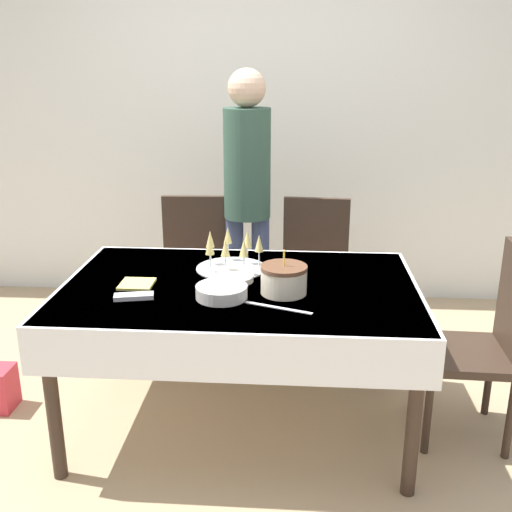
# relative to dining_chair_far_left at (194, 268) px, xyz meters

# --- Properties ---
(ground_plane) EXTENTS (12.00, 12.00, 0.00)m
(ground_plane) POSITION_rel_dining_chair_far_left_xyz_m (0.37, -0.85, -0.51)
(ground_plane) COLOR tan
(wall_back) EXTENTS (8.00, 0.05, 2.70)m
(wall_back) POSITION_rel_dining_chair_far_left_xyz_m (0.37, 0.94, 0.84)
(wall_back) COLOR silver
(wall_back) RESTS_ON ground_plane
(dining_table) EXTENTS (1.64, 1.06, 0.74)m
(dining_table) POSITION_rel_dining_chair_far_left_xyz_m (0.37, -0.85, 0.13)
(dining_table) COLOR white
(dining_table) RESTS_ON ground_plane
(dining_chair_far_left) EXTENTS (0.44, 0.44, 0.94)m
(dining_chair_far_left) POSITION_rel_dining_chair_far_left_xyz_m (0.00, 0.00, 0.00)
(dining_chair_far_left) COLOR #38281E
(dining_chair_far_left) RESTS_ON ground_plane
(dining_chair_far_right) EXTENTS (0.45, 0.45, 0.94)m
(dining_chair_far_right) POSITION_rel_dining_chair_far_left_xyz_m (0.73, -0.00, 0.00)
(dining_chair_far_right) COLOR #38281E
(dining_chair_far_right) RESTS_ON ground_plane
(dining_chair_right_end) EXTENTS (0.43, 0.43, 0.94)m
(dining_chair_right_end) POSITION_rel_dining_chair_far_left_xyz_m (1.50, -0.85, 0.00)
(dining_chair_right_end) COLOR #38281E
(dining_chair_right_end) RESTS_ON ground_plane
(birthday_cake) EXTENTS (0.21, 0.21, 0.20)m
(birthday_cake) POSITION_rel_dining_chair_far_left_xyz_m (0.57, -0.95, 0.29)
(birthday_cake) COLOR beige
(birthday_cake) RESTS_ON dining_table
(champagne_tray) EXTENTS (0.35, 0.35, 0.18)m
(champagne_tray) POSITION_rel_dining_chair_far_left_xyz_m (0.31, -0.64, 0.31)
(champagne_tray) COLOR silver
(champagne_tray) RESTS_ON dining_table
(plate_stack_main) EXTENTS (0.23, 0.23, 0.06)m
(plate_stack_main) POSITION_rel_dining_chair_far_left_xyz_m (0.30, -1.02, 0.26)
(plate_stack_main) COLOR silver
(plate_stack_main) RESTS_ON dining_table
(plate_stack_dessert) EXTENTS (0.18, 0.18, 0.03)m
(plate_stack_dessert) POSITION_rel_dining_chair_far_left_xyz_m (0.34, -0.81, 0.24)
(plate_stack_dessert) COLOR silver
(plate_stack_dessert) RESTS_ON dining_table
(cake_knife) EXTENTS (0.29, 0.12, 0.00)m
(cake_knife) POSITION_rel_dining_chair_far_left_xyz_m (0.55, -1.12, 0.23)
(cake_knife) COLOR silver
(cake_knife) RESTS_ON dining_table
(fork_pile) EXTENTS (0.18, 0.10, 0.02)m
(fork_pile) POSITION_rel_dining_chair_far_left_xyz_m (-0.08, -1.06, 0.24)
(fork_pile) COLOR silver
(fork_pile) RESTS_ON dining_table
(napkin_pile) EXTENTS (0.15, 0.15, 0.01)m
(napkin_pile) POSITION_rel_dining_chair_far_left_xyz_m (-0.11, -0.90, 0.24)
(napkin_pile) COLOR #E0D166
(napkin_pile) RESTS_ON dining_table
(person_standing) EXTENTS (0.28, 0.28, 1.69)m
(person_standing) POSITION_rel_dining_chair_far_left_xyz_m (0.32, 0.10, 0.51)
(person_standing) COLOR #3F4C72
(person_standing) RESTS_ON ground_plane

